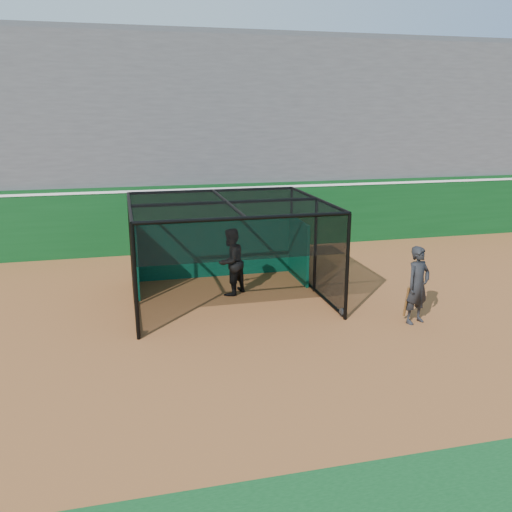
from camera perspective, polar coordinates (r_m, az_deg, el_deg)
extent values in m
plane|color=#98582C|center=(12.82, -1.13, -8.53)|extent=(120.00, 120.00, 0.00)
cube|color=#0A3C15|center=(20.50, -6.42, 4.02)|extent=(50.00, 0.45, 2.50)
cube|color=white|center=(20.32, -6.51, 7.07)|extent=(50.00, 0.50, 0.08)
cube|color=#4C4C4F|center=(24.01, -7.86, 11.88)|extent=(50.00, 7.85, 7.75)
cube|color=#4C4C4F|center=(27.58, -9.05, 21.54)|extent=(50.00, 0.30, 1.20)
cube|color=#074832|center=(17.19, -4.37, 0.92)|extent=(5.02, 0.10, 1.90)
cylinder|color=black|center=(13.14, -12.30, -7.75)|extent=(0.08, 0.22, 0.22)
cylinder|color=black|center=(14.16, 9.05, -5.90)|extent=(0.08, 0.22, 0.22)
cylinder|color=black|center=(17.12, -12.78, -2.39)|extent=(0.08, 0.22, 0.22)
cylinder|color=black|center=(17.92, 3.85, -1.27)|extent=(0.08, 0.22, 0.22)
imported|color=black|center=(15.44, -2.68, -0.62)|extent=(1.19, 1.17, 1.93)
imported|color=black|center=(13.92, 16.66, -2.96)|extent=(0.83, 0.68, 1.95)
cylinder|color=#593819|center=(13.97, 15.54, -4.65)|extent=(0.14, 0.34, 0.86)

